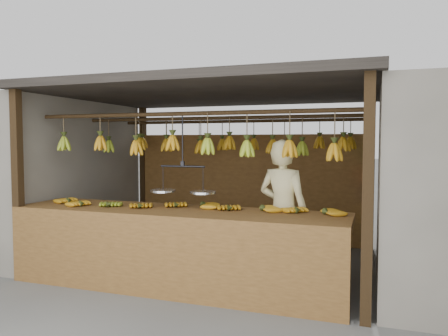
% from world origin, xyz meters
% --- Properties ---
extents(ground, '(80.00, 80.00, 0.00)m').
position_xyz_m(ground, '(0.00, 0.00, 0.00)').
color(ground, '#5B5B57').
extents(stall, '(4.30, 3.30, 2.40)m').
position_xyz_m(stall, '(0.00, 0.33, 1.97)').
color(stall, black).
rests_on(stall, ground).
extents(neighbor_left, '(3.00, 3.00, 2.30)m').
position_xyz_m(neighbor_left, '(-3.60, 0.00, 1.15)').
color(neighbor_left, slate).
rests_on(neighbor_left, ground).
extents(counter, '(3.91, 0.89, 0.96)m').
position_xyz_m(counter, '(-0.09, -1.23, 0.72)').
color(counter, brown).
rests_on(counter, ground).
extents(hanging_bananas, '(3.60, 2.23, 0.38)m').
position_xyz_m(hanging_bananas, '(-0.00, 0.01, 1.63)').
color(hanging_bananas, '#92A523').
rests_on(hanging_bananas, ground).
extents(balance_scale, '(0.80, 0.31, 0.92)m').
position_xyz_m(balance_scale, '(-0.06, -1.00, 1.14)').
color(balance_scale, black).
rests_on(balance_scale, ground).
extents(vendor, '(0.71, 0.57, 1.70)m').
position_xyz_m(vendor, '(1.05, -0.60, 0.85)').
color(vendor, beige).
rests_on(vendor, ground).
extents(bag_bundles, '(0.08, 0.26, 1.23)m').
position_xyz_m(bag_bundles, '(1.94, 1.35, 1.03)').
color(bag_bundles, '#199926').
rests_on(bag_bundles, ground).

